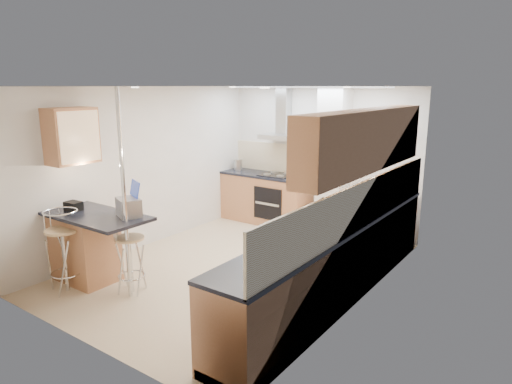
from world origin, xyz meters
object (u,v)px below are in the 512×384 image
Objects in this scene: bar_stool_near at (64,251)px; bar_stool_end at (130,256)px; bread_bin at (274,247)px; laptop at (129,207)px; microwave at (331,218)px.

bar_stool_end is (0.69, 0.45, -0.06)m from bar_stool_near.
bread_bin is (2.77, 0.49, 0.49)m from bar_stool_near.
microwave is at bearing 46.51° from laptop.
laptop is (-2.27, -0.95, -0.02)m from microwave.
bar_stool_near is at bearing 108.46° from microwave.
microwave is 1.02m from bread_bin.
laptop is at bearing -158.35° from bread_bin.
laptop is 0.93× the size of bread_bin.
microwave is 0.60× the size of bar_stool_end.
microwave is at bearing 20.89° from bar_stool_near.
laptop is 0.97m from bar_stool_near.
bar_stool_end is (-2.17, -1.05, -0.61)m from microwave.
bar_stool_near is 1.13× the size of bar_stool_end.
bar_stool_end is at bearing -155.57° from bread_bin.
bar_stool_near is (-2.86, -1.50, -0.55)m from microwave.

